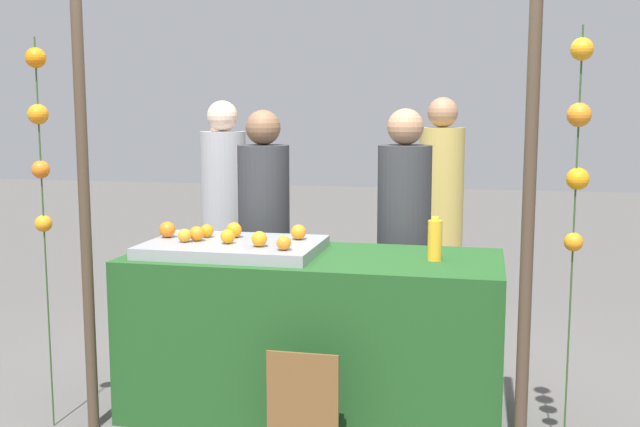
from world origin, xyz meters
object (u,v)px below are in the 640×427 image
object	(u,v)px
orange_1	(298,232)
stall_counter	(314,334)
vendor_right	(404,252)
juice_bottle	(435,240)
orange_0	(228,237)
vendor_left	(264,247)
chalkboard_sign	(303,411)

from	to	relation	value
orange_1	stall_counter	bearing A→B (deg)	-44.04
vendor_right	juice_bottle	bearing A→B (deg)	-72.49
orange_0	vendor_left	xyz separation A→B (m)	(-0.05, 0.81, -0.20)
orange_1	vendor_left	bearing A→B (deg)	121.68
juice_bottle	chalkboard_sign	world-z (taller)	juice_bottle
chalkboard_sign	vendor_right	xyz separation A→B (m)	(0.30, 1.36, 0.49)
orange_0	orange_1	size ratio (longest dim) A/B	0.93
stall_counter	orange_1	distance (m)	0.55
chalkboard_sign	vendor_left	xyz separation A→B (m)	(-0.58, 1.34, 0.49)
stall_counter	juice_bottle	size ratio (longest dim) A/B	8.76
stall_counter	juice_bottle	world-z (taller)	juice_bottle
juice_bottle	chalkboard_sign	distance (m)	1.07
orange_1	chalkboard_sign	size ratio (longest dim) A/B	0.15
vendor_left	orange_1	bearing A→B (deg)	-58.32
orange_1	vendor_left	distance (m)	0.75
stall_counter	vendor_left	world-z (taller)	vendor_left
vendor_left	chalkboard_sign	bearing A→B (deg)	-66.63
chalkboard_sign	vendor_left	bearing A→B (deg)	113.37
orange_1	juice_bottle	xyz separation A→B (m)	(0.74, -0.11, 0.00)
orange_0	vendor_right	xyz separation A→B (m)	(0.83, 0.83, -0.20)
orange_1	orange_0	bearing A→B (deg)	-148.63
stall_counter	orange_0	bearing A→B (deg)	-167.66
orange_0	chalkboard_sign	size ratio (longest dim) A/B	0.14
vendor_right	vendor_left	bearing A→B (deg)	-178.74
orange_0	stall_counter	bearing A→B (deg)	12.34
vendor_left	stall_counter	bearing A→B (deg)	-55.84
orange_1	juice_bottle	bearing A→B (deg)	-8.83
juice_bottle	chalkboard_sign	xyz separation A→B (m)	(-0.54, -0.61, -0.70)
orange_1	vendor_left	size ratio (longest dim) A/B	0.05
orange_1	vendor_left	world-z (taller)	vendor_left
chalkboard_sign	orange_0	bearing A→B (deg)	135.40
orange_0	vendor_left	size ratio (longest dim) A/B	0.05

